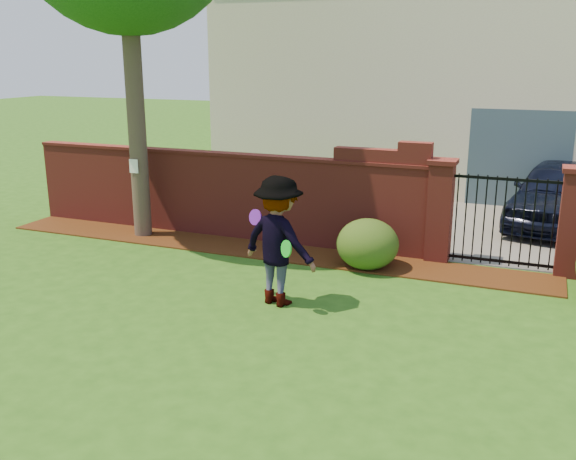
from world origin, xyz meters
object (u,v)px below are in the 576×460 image
at_px(man, 277,242).
at_px(frisbee_green, 286,249).
at_px(car, 556,196).
at_px(frisbee_purple, 255,217).

bearing_deg(man, frisbee_green, 150.78).
distance_m(car, man, 7.44).
bearing_deg(frisbee_green, man, 134.42).
distance_m(car, frisbee_green, 7.54).
bearing_deg(car, frisbee_purple, -113.88).
distance_m(frisbee_purple, frisbee_green, 0.76).
height_order(car, frisbee_green, car).
height_order(man, frisbee_green, man).
distance_m(man, frisbee_purple, 0.49).
xyz_separation_m(car, frisbee_green, (-3.64, -6.60, 0.26)).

